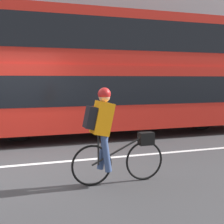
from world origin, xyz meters
The scene contains 6 objects.
ground_plane centered at (0.00, 0.00, 0.00)m, with size 80.00×80.00×0.00m, color #38383A.
road_center_line centered at (0.00, 0.14, 0.00)m, with size 50.00×0.14×0.01m, color silver.
sidewalk_curb centered at (0.00, 5.44, 0.05)m, with size 60.00×2.03×0.10m.
building_facade centered at (0.00, 6.60, 3.43)m, with size 60.00×0.30×6.87m.
bus centered at (3.15, 2.90, 2.06)m, with size 9.94×2.47×3.69m.
cyclist_on_bike centered at (1.37, -1.53, 0.88)m, with size 1.64×0.32×1.63m.
Camera 1 is at (-0.25, -6.39, 1.76)m, focal length 50.00 mm.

